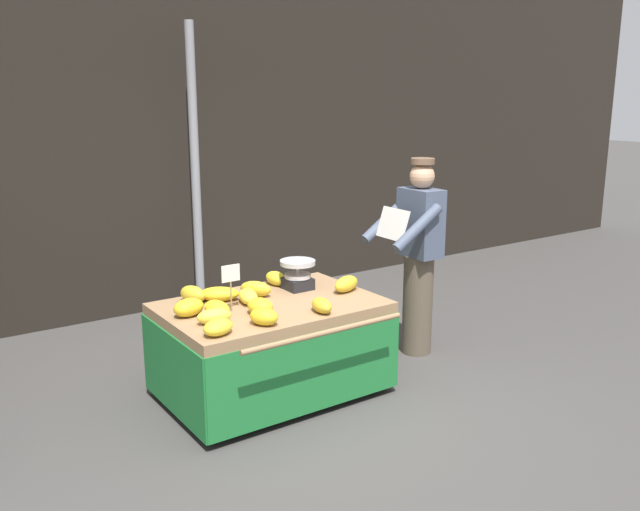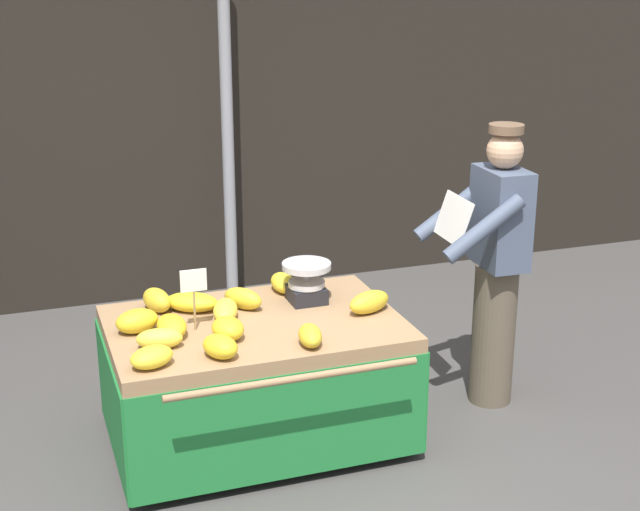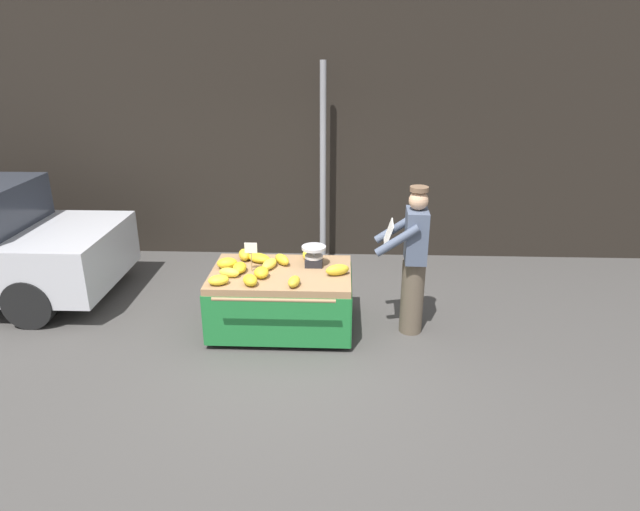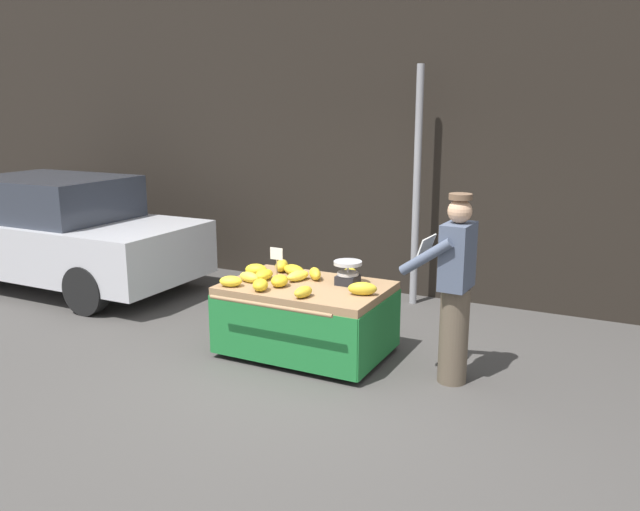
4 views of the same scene
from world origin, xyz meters
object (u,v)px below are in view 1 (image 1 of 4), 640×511
(banana_bunch_4, at_px, (276,278))
(vendor_person, at_px, (418,256))
(banana_cart, at_px, (271,329))
(weighing_scale, at_px, (298,275))
(banana_bunch_3, at_px, (264,317))
(banana_bunch_1, at_px, (217,308))
(banana_bunch_6, at_px, (214,316))
(banana_bunch_8, at_px, (189,307))
(banana_bunch_0, at_px, (193,294))
(banana_bunch_9, at_px, (256,289))
(banana_bunch_2, at_px, (248,297))
(banana_bunch_11, at_px, (260,306))
(street_pole, at_px, (195,173))
(banana_bunch_10, at_px, (346,284))
(banana_bunch_7, at_px, (322,305))
(banana_bunch_5, at_px, (218,327))
(banana_bunch_12, at_px, (219,294))
(price_sign, at_px, (231,278))

(banana_bunch_4, height_order, vendor_person, vendor_person)
(banana_cart, bearing_deg, weighing_scale, 27.91)
(banana_bunch_3, distance_m, banana_bunch_4, 0.97)
(banana_cart, xyz_separation_m, banana_bunch_1, (-0.46, -0.04, 0.25))
(banana_bunch_6, xyz_separation_m, banana_bunch_8, (-0.07, 0.25, 0.01))
(banana_bunch_0, relative_size, banana_bunch_9, 0.92)
(banana_bunch_2, bearing_deg, vendor_person, -2.75)
(banana_bunch_11, bearing_deg, banana_bunch_9, 64.78)
(street_pole, distance_m, vendor_person, 2.45)
(street_pole, height_order, banana_bunch_10, street_pole)
(banana_bunch_1, xyz_separation_m, banana_bunch_7, (0.64, -0.35, -0.00))
(banana_bunch_4, xyz_separation_m, banana_bunch_5, (-0.91, -0.78, -0.00))
(banana_bunch_10, bearing_deg, banana_cart, 172.76)
(banana_bunch_2, height_order, banana_bunch_12, banana_bunch_12)
(banana_bunch_1, relative_size, banana_bunch_4, 1.05)
(price_sign, xyz_separation_m, banana_bunch_2, (0.19, 0.10, -0.20))
(banana_bunch_3, xyz_separation_m, banana_bunch_10, (0.92, 0.31, 0.00))
(banana_bunch_11, bearing_deg, banana_bunch_4, 50.35)
(banana_bunch_9, bearing_deg, banana_cart, -87.57)
(weighing_scale, bearing_deg, banana_bunch_10, -44.77)
(banana_bunch_3, height_order, banana_bunch_7, banana_bunch_3)
(banana_cart, relative_size, banana_bunch_8, 6.94)
(weighing_scale, distance_m, price_sign, 0.73)
(street_pole, height_order, banana_bunch_2, street_pole)
(banana_bunch_9, bearing_deg, banana_bunch_1, -150.70)
(banana_bunch_1, xyz_separation_m, banana_bunch_10, (1.10, -0.04, 0.01))
(banana_bunch_5, height_order, banana_bunch_11, banana_bunch_11)
(banana_bunch_2, relative_size, banana_bunch_10, 1.00)
(price_sign, height_order, banana_bunch_7, price_sign)
(banana_bunch_0, relative_size, banana_bunch_3, 1.10)
(banana_cart, distance_m, weighing_scale, 0.52)
(banana_bunch_9, bearing_deg, banana_bunch_8, -166.78)
(weighing_scale, xyz_separation_m, banana_bunch_5, (-0.98, -0.58, -0.07))
(banana_bunch_2, xyz_separation_m, banana_bunch_9, (0.13, 0.12, 0.01))
(banana_bunch_2, xyz_separation_m, banana_bunch_11, (-0.05, -0.27, 0.01))
(banana_bunch_0, xyz_separation_m, banana_bunch_2, (0.33, -0.25, -0.01))
(banana_bunch_1, bearing_deg, banana_bunch_10, -1.96)
(banana_bunch_1, height_order, banana_bunch_4, banana_bunch_4)
(banana_bunch_11, bearing_deg, banana_bunch_1, 152.13)
(banana_bunch_8, distance_m, banana_bunch_10, 1.27)
(weighing_scale, relative_size, price_sign, 0.82)
(banana_bunch_5, relative_size, banana_bunch_7, 1.00)
(banana_bunch_1, relative_size, banana_bunch_5, 1.11)
(banana_cart, xyz_separation_m, banana_bunch_4, (0.28, 0.39, 0.26))
(banana_bunch_1, bearing_deg, banana_bunch_6, -122.74)
(banana_cart, height_order, banana_bunch_8, banana_bunch_8)
(street_pole, relative_size, vendor_person, 1.71)
(street_pole, bearing_deg, banana_bunch_9, -101.91)
(banana_bunch_2, bearing_deg, banana_cart, -32.04)
(banana_bunch_8, xyz_separation_m, banana_bunch_9, (0.61, 0.14, -0.00))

